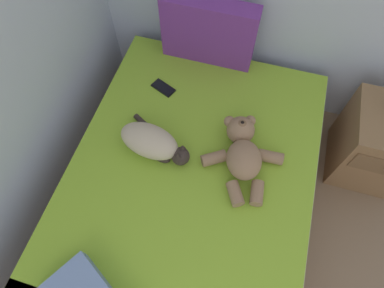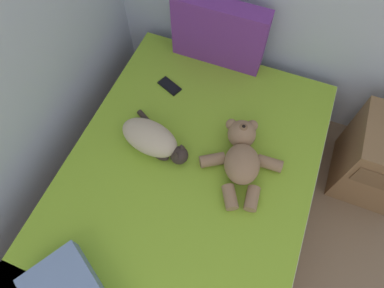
{
  "view_description": "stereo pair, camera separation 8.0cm",
  "coord_description": "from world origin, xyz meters",
  "px_view_note": "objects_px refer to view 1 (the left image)",
  "views": [
    {
      "loc": [
        1.08,
        2.6,
        2.1
      ],
      "look_at": [
        0.84,
        3.43,
        0.5
      ],
      "focal_mm": 30.63,
      "sensor_mm": 36.0,
      "label": 1
    },
    {
      "loc": [
        1.15,
        2.62,
        2.1
      ],
      "look_at": [
        0.84,
        3.43,
        0.5
      ],
      "focal_mm": 30.63,
      "sensor_mm": 36.0,
      "label": 2
    }
  ],
  "objects_px": {
    "patterned_cushion": "(209,32)",
    "cell_phone": "(163,88)",
    "teddy_bear": "(243,152)",
    "nightstand": "(377,145)",
    "bed": "(187,199)",
    "cat": "(153,142)"
  },
  "relations": [
    {
      "from": "patterned_cushion",
      "to": "cat",
      "type": "distance_m",
      "value": 0.77
    },
    {
      "from": "patterned_cushion",
      "to": "cat",
      "type": "bearing_deg",
      "value": -98.38
    },
    {
      "from": "teddy_bear",
      "to": "nightstand",
      "type": "xyz_separation_m",
      "value": [
        0.81,
        0.43,
        -0.27
      ]
    },
    {
      "from": "bed",
      "to": "nightstand",
      "type": "xyz_separation_m",
      "value": [
        1.06,
        0.67,
        0.04
      ]
    },
    {
      "from": "bed",
      "to": "teddy_bear",
      "type": "bearing_deg",
      "value": 44.3
    },
    {
      "from": "cell_phone",
      "to": "cat",
      "type": "bearing_deg",
      "value": -78.66
    },
    {
      "from": "patterned_cushion",
      "to": "teddy_bear",
      "type": "distance_m",
      "value": 0.78
    },
    {
      "from": "patterned_cushion",
      "to": "cell_phone",
      "type": "xyz_separation_m",
      "value": [
        -0.19,
        -0.33,
        -0.2
      ]
    },
    {
      "from": "cat",
      "to": "teddy_bear",
      "type": "bearing_deg",
      "value": 9.57
    },
    {
      "from": "bed",
      "to": "cat",
      "type": "bearing_deg",
      "value": 146.93
    },
    {
      "from": "cat",
      "to": "nightstand",
      "type": "relative_size",
      "value": 0.76
    },
    {
      "from": "cat",
      "to": "patterned_cushion",
      "type": "bearing_deg",
      "value": 81.62
    },
    {
      "from": "teddy_bear",
      "to": "cell_phone",
      "type": "height_order",
      "value": "teddy_bear"
    },
    {
      "from": "cell_phone",
      "to": "nightstand",
      "type": "height_order",
      "value": "nightstand"
    },
    {
      "from": "cat",
      "to": "teddy_bear",
      "type": "relative_size",
      "value": 0.8
    },
    {
      "from": "bed",
      "to": "cell_phone",
      "type": "xyz_separation_m",
      "value": [
        -0.32,
        0.57,
        0.24
      ]
    },
    {
      "from": "patterned_cushion",
      "to": "cell_phone",
      "type": "height_order",
      "value": "patterned_cushion"
    },
    {
      "from": "nightstand",
      "to": "teddy_bear",
      "type": "bearing_deg",
      "value": -152.12
    },
    {
      "from": "nightstand",
      "to": "bed",
      "type": "bearing_deg",
      "value": -147.7
    },
    {
      "from": "cat",
      "to": "cell_phone",
      "type": "bearing_deg",
      "value": 101.34
    },
    {
      "from": "bed",
      "to": "teddy_bear",
      "type": "xyz_separation_m",
      "value": [
        0.24,
        0.24,
        0.31
      ]
    },
    {
      "from": "teddy_bear",
      "to": "nightstand",
      "type": "distance_m",
      "value": 0.96
    }
  ]
}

